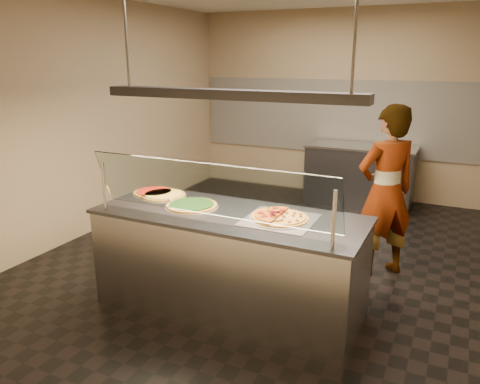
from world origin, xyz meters
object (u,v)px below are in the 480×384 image
at_px(half_pizza_pepperoni, 267,214).
at_px(pizza_spinach, 192,205).
at_px(sneeze_guard, 209,190).
at_px(prep_table, 359,175).
at_px(worker, 386,192).
at_px(pizza_tomato, 154,192).
at_px(pizza_spatula, 176,201).
at_px(pizza_cheese, 164,195).
at_px(perforated_tray, 280,219).
at_px(half_pizza_sausage, 293,219).
at_px(serving_counter, 229,262).
at_px(heat_lamp_housing, 228,94).

height_order(half_pizza_pepperoni, pizza_spinach, half_pizza_pepperoni).
height_order(sneeze_guard, prep_table, sneeze_guard).
xyz_separation_m(pizza_spinach, worker, (1.50, 1.37, -0.04)).
relative_size(pizza_tomato, pizza_spatula, 1.49).
relative_size(pizza_tomato, worker, 0.24).
bearing_deg(pizza_spatula, pizza_cheese, 147.23).
bearing_deg(pizza_spatula, perforated_tray, -0.30).
bearing_deg(half_pizza_sausage, serving_counter, -177.25).
distance_m(perforated_tray, pizza_spinach, 0.85).
bearing_deg(serving_counter, pizza_spatula, 176.62).
height_order(perforated_tray, pizza_tomato, pizza_tomato).
height_order(half_pizza_pepperoni, prep_table, half_pizza_pepperoni).
bearing_deg(serving_counter, half_pizza_sausage, 2.75).
height_order(serving_counter, heat_lamp_housing, heat_lamp_housing).
bearing_deg(worker, heat_lamp_housing, 8.35).
height_order(pizza_tomato, heat_lamp_housing, heat_lamp_housing).
bearing_deg(perforated_tray, prep_table, 91.45).
xyz_separation_m(half_pizza_sausage, heat_lamp_housing, (-0.58, -0.03, 0.99)).
relative_size(serving_counter, heat_lamp_housing, 1.04).
height_order(pizza_cheese, worker, worker).
relative_size(serving_counter, pizza_cheese, 5.29).
xyz_separation_m(half_pizza_pepperoni, prep_table, (0.02, 3.78, -0.50)).
height_order(perforated_tray, half_pizza_pepperoni, half_pizza_pepperoni).
relative_size(serving_counter, half_pizza_sausage, 4.99).
height_order(sneeze_guard, half_pizza_pepperoni, sneeze_guard).
relative_size(pizza_tomato, heat_lamp_housing, 0.19).
height_order(serving_counter, worker, worker).
relative_size(sneeze_guard, pizza_tomato, 5.04).
relative_size(serving_counter, pizza_spinach, 4.86).
bearing_deg(worker, perforated_tray, 21.52).
bearing_deg(serving_counter, half_pizza_pepperoni, 4.66).
height_order(prep_table, worker, worker).
bearing_deg(prep_table, serving_counter, -95.51).
height_order(pizza_spatula, prep_table, pizza_spatula).
height_order(sneeze_guard, heat_lamp_housing, heat_lamp_housing).
bearing_deg(prep_table, pizza_tomato, -110.31).
height_order(sneeze_guard, pizza_spatula, sneeze_guard).
xyz_separation_m(perforated_tray, half_pizza_sausage, (0.12, -0.00, 0.02)).
distance_m(serving_counter, pizza_spatula, 0.75).
xyz_separation_m(perforated_tray, half_pizza_pepperoni, (-0.11, 0.00, 0.03)).
height_order(serving_counter, sneeze_guard, sneeze_guard).
bearing_deg(pizza_spinach, sneeze_guard, -43.04).
distance_m(pizza_cheese, pizza_tomato, 0.15).
bearing_deg(serving_counter, pizza_spinach, 177.46).
distance_m(prep_table, heat_lamp_housing, 4.10).
bearing_deg(serving_counter, pizza_cheese, 166.82).
xyz_separation_m(serving_counter, half_pizza_sausage, (0.58, 0.03, 0.49)).
bearing_deg(prep_table, pizza_spatula, -103.94).
xyz_separation_m(pizza_cheese, pizza_spatula, (0.24, -0.16, 0.01)).
height_order(sneeze_guard, half_pizza_sausage, sneeze_guard).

